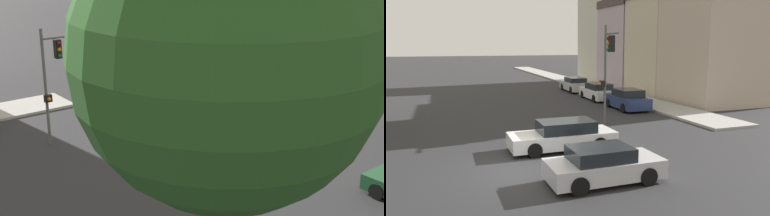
% 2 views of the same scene
% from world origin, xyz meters
% --- Properties ---
extents(ground_plane, '(300.00, 300.00, 0.00)m').
position_xyz_m(ground_plane, '(0.00, 0.00, 0.00)').
color(ground_plane, '#28282B').
extents(street_tree, '(6.88, 6.88, 10.76)m').
position_xyz_m(street_tree, '(-9.02, 8.61, 7.27)').
color(street_tree, '#423323').
rests_on(street_tree, ground_plane).
extents(traffic_signal, '(0.57, 1.71, 5.71)m').
position_xyz_m(traffic_signal, '(6.13, 6.11, 3.65)').
color(traffic_signal, '#515456').
rests_on(traffic_signal, ground_plane).
extents(crossing_car_1, '(4.69, 1.94, 1.29)m').
position_xyz_m(crossing_car_1, '(2.25, 2.20, 0.62)').
color(crossing_car_1, silver).
rests_on(crossing_car_1, ground_plane).
extents(crossing_car_2, '(3.96, 1.91, 1.25)m').
position_xyz_m(crossing_car_2, '(2.28, -2.14, 0.60)').
color(crossing_car_2, '#B7B7BC').
rests_on(crossing_car_2, ground_plane).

